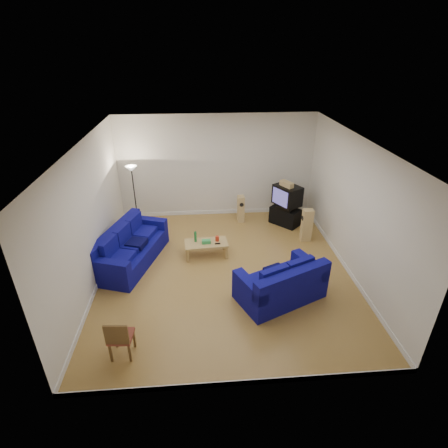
{
  "coord_description": "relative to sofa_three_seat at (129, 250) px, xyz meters",
  "views": [
    {
      "loc": [
        -0.6,
        -7.06,
        5.03
      ],
      "look_at": [
        0.0,
        0.4,
        1.1
      ],
      "focal_mm": 28.0,
      "sensor_mm": 36.0,
      "label": 1
    }
  ],
  "objects": [
    {
      "name": "room",
      "position": [
        2.4,
        -0.62,
        1.2
      ],
      "size": [
        6.01,
        6.51,
        3.21
      ],
      "color": "brown",
      "rests_on": "ground"
    },
    {
      "name": "sofa_three_seat",
      "position": [
        0.0,
        0.0,
        0.0
      ],
      "size": [
        1.73,
        2.6,
        0.92
      ],
      "rotation": [
        0.0,
        0.0,
        -1.89
      ],
      "color": "#0E0D52",
      "rests_on": "ground"
    },
    {
      "name": "sofa_loveseat",
      "position": [
        3.53,
        -1.75,
        0.0
      ],
      "size": [
        2.09,
        1.69,
        0.92
      ],
      "rotation": [
        0.0,
        0.0,
        0.43
      ],
      "color": "#0E0D52",
      "rests_on": "ground"
    },
    {
      "name": "coffee_table",
      "position": [
        1.96,
        0.11,
        0.0
      ],
      "size": [
        1.14,
        0.63,
        0.4
      ],
      "rotation": [
        0.0,
        0.0,
        0.07
      ],
      "color": "tan",
      "rests_on": "ground"
    },
    {
      "name": "bottle",
      "position": [
        1.69,
        0.19,
        0.2
      ],
      "size": [
        0.07,
        0.07,
        0.28
      ],
      "primitive_type": "cylinder",
      "rotation": [
        0.0,
        0.0,
        0.03
      ],
      "color": "#197233",
      "rests_on": "coffee_table"
    },
    {
      "name": "tissue_box",
      "position": [
        1.96,
        0.08,
        0.1
      ],
      "size": [
        0.23,
        0.13,
        0.09
      ],
      "primitive_type": "cube",
      "rotation": [
        0.0,
        0.0,
        0.05
      ],
      "color": "green",
      "rests_on": "coffee_table"
    },
    {
      "name": "red_canister",
      "position": [
        2.25,
        0.17,
        0.12
      ],
      "size": [
        0.13,
        0.13,
        0.13
      ],
      "primitive_type": "cylinder",
      "rotation": [
        0.0,
        0.0,
        0.41
      ],
      "color": "red",
      "rests_on": "coffee_table"
    },
    {
      "name": "remote",
      "position": [
        2.25,
        0.02,
        0.07
      ],
      "size": [
        0.14,
        0.04,
        0.02
      ],
      "primitive_type": "cube",
      "rotation": [
        0.0,
        0.0,
        0.0
      ],
      "color": "black",
      "rests_on": "coffee_table"
    },
    {
      "name": "tv_stand",
      "position": [
        4.43,
        1.73,
        -0.08
      ],
      "size": [
        0.95,
        0.96,
        0.53
      ],
      "primitive_type": "cube",
      "rotation": [
        0.0,
        0.0,
        -0.8
      ],
      "color": "black",
      "rests_on": "ground"
    },
    {
      "name": "av_receiver",
      "position": [
        4.39,
        1.7,
        0.24
      ],
      "size": [
        0.61,
        0.58,
        0.11
      ],
      "primitive_type": "cube",
      "rotation": [
        0.0,
        0.0,
        -0.56
      ],
      "color": "black",
      "rests_on": "tv_stand"
    },
    {
      "name": "television",
      "position": [
        4.45,
        1.77,
        0.6
      ],
      "size": [
        0.88,
        0.95,
        0.6
      ],
      "rotation": [
        0.0,
        0.0,
        -1.04
      ],
      "color": "black",
      "rests_on": "av_receiver"
    },
    {
      "name": "centre_speaker",
      "position": [
        4.4,
        1.74,
        0.97
      ],
      "size": [
        0.37,
        0.47,
        0.15
      ],
      "primitive_type": "cube",
      "rotation": [
        0.0,
        0.0,
        -1.04
      ],
      "color": "#D4B572",
      "rests_on": "television"
    },
    {
      "name": "speaker_left",
      "position": [
        3.1,
        2.01,
        0.08
      ],
      "size": [
        0.21,
        0.27,
        0.85
      ],
      "rotation": [
        0.0,
        0.0,
        0.05
      ],
      "color": "#D4B572",
      "rests_on": "ground"
    },
    {
      "name": "speaker_right",
      "position": [
        4.79,
        0.71,
        0.13
      ],
      "size": [
        0.3,
        0.22,
        0.95
      ],
      "rotation": [
        0.0,
        0.0,
        -1.57
      ],
      "color": "#D4B572",
      "rests_on": "ground"
    },
    {
      "name": "floor_lamp",
      "position": [
        -0.05,
        1.9,
        1.25
      ],
      "size": [
        0.33,
        0.33,
        1.93
      ],
      "color": "black",
      "rests_on": "ground"
    },
    {
      "name": "dining_chair",
      "position": [
        0.34,
        -3.11,
        0.13
      ],
      "size": [
        0.44,
        0.44,
        0.85
      ],
      "rotation": [
        0.0,
        0.0,
        -0.08
      ],
      "color": "brown",
      "rests_on": "ground"
    }
  ]
}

